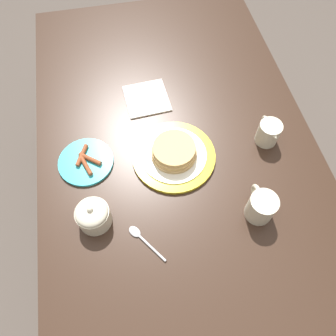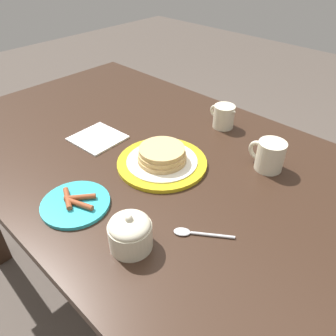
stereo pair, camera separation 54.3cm
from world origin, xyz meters
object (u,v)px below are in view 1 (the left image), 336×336
Objects in this scene: sugar_bowl at (93,215)px; pancake_plate at (174,154)px; creamer_pitcher at (269,133)px; napkin at (147,98)px; coffee_mug at (261,206)px; side_plate_bacon at (86,161)px; spoon at (141,238)px.

pancake_plate is at bearing -58.19° from sugar_bowl.
napkin is (0.25, 0.36, -0.04)m from creamer_pitcher.
napkin is at bearing 54.49° from creamer_pitcher.
pancake_plate is 2.41× the size of coffee_mug.
pancake_plate reaches higher than side_plate_bacon.
side_plate_bacon is 1.82× the size of sugar_bowl.
spoon is at bearing 91.52° from coffee_mug.
pancake_plate is 0.31m from creamer_pitcher.
side_plate_bacon is at bearing 86.91° from creamer_pitcher.
creamer_pitcher is at bearing -24.91° from coffee_mug.
pancake_plate is 1.66× the size of napkin.
spoon is (-0.25, 0.46, -0.04)m from creamer_pitcher.
coffee_mug is at bearing 155.09° from creamer_pitcher.
coffee_mug is at bearing -88.48° from spoon.
coffee_mug is at bearing -98.45° from sugar_bowl.
sugar_bowl is (-0.17, 0.58, 0.00)m from creamer_pitcher.
coffee_mug is at bearing -139.46° from pancake_plate.
coffee_mug is 1.02× the size of creamer_pitcher.
creamer_pitcher is (-0.03, -0.59, 0.04)m from side_plate_bacon.
creamer_pitcher is at bearing -125.51° from napkin.
sugar_bowl is 0.48m from napkin.
creamer_pitcher is 0.44m from napkin.
spoon is at bearing 168.57° from napkin.
creamer_pitcher is at bearing -89.33° from pancake_plate.
sugar_bowl is at bearing 152.30° from napkin.
pancake_plate is at bearing -97.26° from side_plate_bacon.
sugar_bowl reaches higher than creamer_pitcher.
creamer_pitcher is 0.52m from spoon.
napkin is (0.22, -0.23, -0.00)m from side_plate_bacon.
creamer_pitcher reaches higher than pancake_plate.
coffee_mug is 0.55m from napkin.
pancake_plate is 2.15× the size of spoon.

